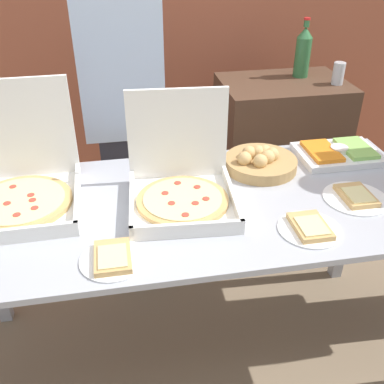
{
  "coord_description": "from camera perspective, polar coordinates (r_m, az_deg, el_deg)",
  "views": [
    {
      "loc": [
        -0.27,
        -1.46,
        1.84
      ],
      "look_at": [
        0.0,
        0.0,
        0.92
      ],
      "focal_mm": 42.0,
      "sensor_mm": 36.0,
      "label": 1
    }
  ],
  "objects": [
    {
      "name": "ground_plane",
      "position": [
        2.37,
        0.0,
        -19.21
      ],
      "size": [
        16.0,
        16.0,
        0.0
      ],
      "primitive_type": "plane",
      "color": "#847056"
    },
    {
      "name": "buffet_table",
      "position": [
        1.84,
        0.0,
        -4.22
      ],
      "size": [
        1.98,
        0.85,
        0.87
      ],
      "color": "#A8AAB2",
      "rests_on": "ground_plane"
    },
    {
      "name": "pizza_box_far_right",
      "position": [
        1.87,
        -21.05,
        0.96
      ],
      "size": [
        0.45,
        0.47,
        0.44
      ],
      "rotation": [
        0.0,
        0.0,
        0.02
      ],
      "color": "white",
      "rests_on": "buffet_table"
    },
    {
      "name": "pizza_box_near_left",
      "position": [
        1.76,
        -1.36,
        1.03
      ],
      "size": [
        0.44,
        0.45,
        0.41
      ],
      "rotation": [
        0.0,
        0.0,
        -0.08
      ],
      "color": "white",
      "rests_on": "buffet_table"
    },
    {
      "name": "paper_plate_front_left",
      "position": [
        1.51,
        -10.03,
        -8.23
      ],
      "size": [
        0.22,
        0.22,
        0.03
      ],
      "color": "white",
      "rests_on": "buffet_table"
    },
    {
      "name": "paper_plate_front_center",
      "position": [
        1.91,
        20.1,
        -0.56
      ],
      "size": [
        0.26,
        0.26,
        0.03
      ],
      "color": "white",
      "rests_on": "buffet_table"
    },
    {
      "name": "paper_plate_front_right",
      "position": [
        1.68,
        14.76,
        -4.37
      ],
      "size": [
        0.23,
        0.23,
        0.03
      ],
      "color": "white",
      "rests_on": "buffet_table"
    },
    {
      "name": "veggie_tray",
      "position": [
        2.22,
        18.09,
        4.75
      ],
      "size": [
        0.38,
        0.27,
        0.05
      ],
      "color": "white",
      "rests_on": "buffet_table"
    },
    {
      "name": "bread_basket",
      "position": [
        2.02,
        8.66,
        3.86
      ],
      "size": [
        0.32,
        0.32,
        0.1
      ],
      "color": "tan",
      "rests_on": "buffet_table"
    },
    {
      "name": "sideboard_podium",
      "position": [
        2.92,
        10.63,
        4.06
      ],
      "size": [
        0.73,
        0.5,
        1.02
      ],
      "color": "#4C3323",
      "rests_on": "ground_plane"
    },
    {
      "name": "soda_bottle",
      "position": [
        2.8,
        13.92,
        16.91
      ],
      "size": [
        0.09,
        0.09,
        0.33
      ],
      "color": "#2D6638",
      "rests_on": "sideboard_podium"
    },
    {
      "name": "soda_can_silver",
      "position": [
        2.74,
        18.1,
        14.13
      ],
      "size": [
        0.07,
        0.07,
        0.12
      ],
      "color": "silver",
      "rests_on": "sideboard_podium"
    },
    {
      "name": "person_guest_plaid",
      "position": [
        2.35,
        -8.55,
        9.38
      ],
      "size": [
        0.4,
        0.22,
        1.82
      ],
      "rotation": [
        0.0,
        0.0,
        3.14
      ],
      "color": "#2D2D38",
      "rests_on": "ground_plane"
    }
  ]
}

